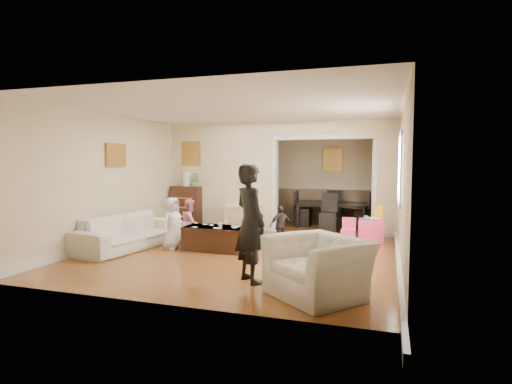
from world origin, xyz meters
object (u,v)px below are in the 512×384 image
(armchair_front, at_px, (318,267))
(dresser, at_px, (188,207))
(play_table, at_px, (371,231))
(dining_table, at_px, (332,215))
(coffee_cup, at_px, (220,225))
(child_toddler, at_px, (281,226))
(adult_person, at_px, (250,223))
(cyan_cup, at_px, (366,218))
(armchair_back, at_px, (243,217))
(table_lamp, at_px, (187,179))
(child_kneel_b, at_px, (190,222))
(coffee_table, at_px, (217,238))
(child_kneel_a, at_px, (172,223))
(sofa, at_px, (129,232))

(armchair_front, relative_size, dresser, 1.09)
(play_table, bearing_deg, dining_table, 120.63)
(coffee_cup, distance_m, child_toddler, 1.25)
(adult_person, bearing_deg, cyan_cup, -70.26)
(armchair_back, height_order, table_lamp, table_lamp)
(play_table, bearing_deg, table_lamp, 171.82)
(dresser, height_order, child_kneel_b, dresser)
(coffee_cup, height_order, dining_table, dining_table)
(child_kneel_b, bearing_deg, dining_table, -57.03)
(dresser, height_order, cyan_cup, dresser)
(coffee_table, bearing_deg, child_kneel_a, -169.99)
(coffee_table, height_order, child_kneel_b, child_kneel_b)
(armchair_front, xyz_separation_m, cyan_cup, (0.39, 3.59, 0.15))
(child_kneel_a, bearing_deg, child_toddler, -53.15)
(child_toddler, bearing_deg, child_kneel_a, -13.15)
(armchair_front, distance_m, table_lamp, 5.94)
(table_lamp, relative_size, child_toddler, 0.45)
(armchair_front, relative_size, coffee_table, 0.95)
(armchair_back, bearing_deg, dresser, -16.50)
(dresser, distance_m, coffee_table, 2.88)
(sofa, distance_m, armchair_front, 4.26)
(cyan_cup, xyz_separation_m, child_toddler, (-1.59, -0.80, -0.12))
(dresser, relative_size, cyan_cup, 12.94)
(coffee_table, relative_size, child_kneel_b, 1.30)
(dining_table, bearing_deg, cyan_cup, -61.47)
(table_lamp, bearing_deg, child_kneel_a, -69.08)
(sofa, bearing_deg, cyan_cup, -56.63)
(coffee_cup, height_order, child_kneel_b, child_kneel_b)
(coffee_table, height_order, coffee_cup, coffee_cup)
(armchair_front, bearing_deg, cyan_cup, 123.94)
(adult_person, distance_m, child_toddler, 2.51)
(sofa, height_order, dresser, dresser)
(armchair_front, distance_m, child_toddler, 3.03)
(sofa, xyz_separation_m, play_table, (4.41, 1.97, -0.08))
(child_toddler, bearing_deg, adult_person, 56.19)
(armchair_front, relative_size, child_kneel_b, 1.23)
(play_table, relative_size, cyan_cup, 6.23)
(coffee_cup, relative_size, child_kneel_b, 0.10)
(dining_table, relative_size, adult_person, 1.07)
(cyan_cup, relative_size, adult_person, 0.05)
(adult_person, distance_m, child_kneel_b, 2.83)
(armchair_front, bearing_deg, child_kneel_a, -171.14)
(armchair_back, height_order, child_toddler, child_toddler)
(armchair_back, relative_size, adult_person, 0.46)
(dresser, bearing_deg, coffee_cup, -50.94)
(coffee_table, xyz_separation_m, cyan_cup, (2.64, 1.55, 0.30))
(play_table, xyz_separation_m, child_kneel_a, (-3.59, -1.75, 0.25))
(coffee_table, bearing_deg, child_toddler, 35.54)
(child_kneel_a, height_order, child_toddler, child_kneel_a)
(table_lamp, distance_m, adult_person, 5.00)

